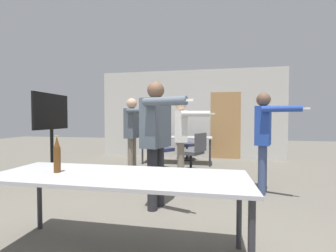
{
  "coord_description": "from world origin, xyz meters",
  "views": [
    {
      "loc": [
        0.6,
        -1.5,
        1.23
      ],
      "look_at": [
        -0.13,
        2.5,
        1.1
      ],
      "focal_mm": 24.0,
      "sensor_mm": 36.0,
      "label": 1
    }
  ],
  "objects_px": {
    "person_center_tall": "(157,132)",
    "tv_screen": "(52,129)",
    "person_left_plaid": "(181,132)",
    "person_near_casual": "(264,132)",
    "person_right_polo": "(133,128)",
    "office_chair_mid_tucked": "(159,151)",
    "beer_bottle": "(57,155)",
    "office_chair_far_left": "(185,146)",
    "office_chair_near_pushed": "(194,154)"
  },
  "relations": [
    {
      "from": "office_chair_near_pushed",
      "to": "office_chair_far_left",
      "type": "xyz_separation_m",
      "value": [
        -0.36,
        1.47,
        0.01
      ]
    },
    {
      "from": "person_near_casual",
      "to": "office_chair_mid_tucked",
      "type": "height_order",
      "value": "person_near_casual"
    },
    {
      "from": "person_left_plaid",
      "to": "person_center_tall",
      "type": "xyz_separation_m",
      "value": [
        -0.16,
        -1.45,
        0.09
      ]
    },
    {
      "from": "beer_bottle",
      "to": "office_chair_near_pushed",
      "type": "bearing_deg",
      "value": 72.97
    },
    {
      "from": "person_right_polo",
      "to": "beer_bottle",
      "type": "bearing_deg",
      "value": 9.79
    },
    {
      "from": "person_center_tall",
      "to": "person_right_polo",
      "type": "height_order",
      "value": "person_center_tall"
    },
    {
      "from": "tv_screen",
      "to": "office_chair_far_left",
      "type": "height_order",
      "value": "tv_screen"
    },
    {
      "from": "person_center_tall",
      "to": "office_chair_near_pushed",
      "type": "bearing_deg",
      "value": -171.54
    },
    {
      "from": "person_center_tall",
      "to": "office_chair_near_pushed",
      "type": "height_order",
      "value": "person_center_tall"
    },
    {
      "from": "tv_screen",
      "to": "office_chair_far_left",
      "type": "relative_size",
      "value": 1.87
    },
    {
      "from": "tv_screen",
      "to": "office_chair_near_pushed",
      "type": "xyz_separation_m",
      "value": [
        2.6,
        1.41,
        -0.62
      ]
    },
    {
      "from": "office_chair_near_pushed",
      "to": "office_chair_mid_tucked",
      "type": "distance_m",
      "value": 0.83
    },
    {
      "from": "person_right_polo",
      "to": "beer_bottle",
      "type": "height_order",
      "value": "person_right_polo"
    },
    {
      "from": "person_near_casual",
      "to": "office_chair_mid_tucked",
      "type": "xyz_separation_m",
      "value": [
        -2.06,
        1.31,
        -0.56
      ]
    },
    {
      "from": "person_right_polo",
      "to": "office_chair_far_left",
      "type": "xyz_separation_m",
      "value": [
        0.93,
        2.02,
        -0.6
      ]
    },
    {
      "from": "office_chair_far_left",
      "to": "office_chair_mid_tucked",
      "type": "bearing_deg",
      "value": -53.71
    },
    {
      "from": "person_left_plaid",
      "to": "person_center_tall",
      "type": "distance_m",
      "value": 1.46
    },
    {
      "from": "person_near_casual",
      "to": "person_left_plaid",
      "type": "bearing_deg",
      "value": -91.77
    },
    {
      "from": "person_right_polo",
      "to": "person_near_casual",
      "type": "bearing_deg",
      "value": 77.78
    },
    {
      "from": "office_chair_mid_tucked",
      "to": "tv_screen",
      "type": "bearing_deg",
      "value": -101.21
    },
    {
      "from": "beer_bottle",
      "to": "tv_screen",
      "type": "bearing_deg",
      "value": 128.79
    },
    {
      "from": "office_chair_mid_tucked",
      "to": "beer_bottle",
      "type": "relative_size",
      "value": 2.8
    },
    {
      "from": "tv_screen",
      "to": "person_right_polo",
      "type": "bearing_deg",
      "value": -56.58
    },
    {
      "from": "person_right_polo",
      "to": "office_chair_mid_tucked",
      "type": "bearing_deg",
      "value": 144.31
    },
    {
      "from": "person_right_polo",
      "to": "tv_screen",
      "type": "bearing_deg",
      "value": -52.08
    },
    {
      "from": "person_near_casual",
      "to": "person_right_polo",
      "type": "height_order",
      "value": "person_right_polo"
    },
    {
      "from": "person_right_polo",
      "to": "office_chair_mid_tucked",
      "type": "xyz_separation_m",
      "value": [
        0.46,
        0.55,
        -0.57
      ]
    },
    {
      "from": "person_left_plaid",
      "to": "office_chair_far_left",
      "type": "bearing_deg",
      "value": 175.22
    },
    {
      "from": "tv_screen",
      "to": "beer_bottle",
      "type": "height_order",
      "value": "tv_screen"
    },
    {
      "from": "office_chair_near_pushed",
      "to": "office_chair_far_left",
      "type": "height_order",
      "value": "office_chair_far_left"
    },
    {
      "from": "office_chair_near_pushed",
      "to": "office_chair_mid_tucked",
      "type": "height_order",
      "value": "office_chair_mid_tucked"
    },
    {
      "from": "person_center_tall",
      "to": "office_chair_far_left",
      "type": "distance_m",
      "value": 3.74
    },
    {
      "from": "person_right_polo",
      "to": "office_chair_near_pushed",
      "type": "distance_m",
      "value": 1.53
    },
    {
      "from": "tv_screen",
      "to": "person_center_tall",
      "type": "distance_m",
      "value": 2.38
    },
    {
      "from": "person_center_tall",
      "to": "office_chair_near_pushed",
      "type": "distance_m",
      "value": 2.33
    },
    {
      "from": "office_chair_far_left",
      "to": "person_center_tall",
      "type": "bearing_deg",
      "value": -36.05
    },
    {
      "from": "beer_bottle",
      "to": "office_chair_far_left",
      "type": "bearing_deg",
      "value": 82.14
    },
    {
      "from": "office_chair_far_left",
      "to": "person_near_casual",
      "type": "bearing_deg",
      "value": -6.21
    },
    {
      "from": "person_center_tall",
      "to": "tv_screen",
      "type": "bearing_deg",
      "value": -92.13
    },
    {
      "from": "person_near_casual",
      "to": "office_chair_mid_tucked",
      "type": "relative_size",
      "value": 1.74
    },
    {
      "from": "beer_bottle",
      "to": "person_right_polo",
      "type": "bearing_deg",
      "value": 95.29
    },
    {
      "from": "tv_screen",
      "to": "office_chair_near_pushed",
      "type": "bearing_deg",
      "value": -61.49
    },
    {
      "from": "tv_screen",
      "to": "person_left_plaid",
      "type": "height_order",
      "value": "tv_screen"
    },
    {
      "from": "person_left_plaid",
      "to": "person_right_polo",
      "type": "xyz_separation_m",
      "value": [
        -1.1,
        0.22,
        0.06
      ]
    },
    {
      "from": "person_near_casual",
      "to": "person_right_polo",
      "type": "bearing_deg",
      "value": -87.93
    },
    {
      "from": "office_chair_far_left",
      "to": "person_left_plaid",
      "type": "bearing_deg",
      "value": -31.78
    },
    {
      "from": "tv_screen",
      "to": "office_chair_mid_tucked",
      "type": "xyz_separation_m",
      "value": [
        1.77,
        1.41,
        -0.58
      ]
    },
    {
      "from": "person_near_casual",
      "to": "person_right_polo",
      "type": "relative_size",
      "value": 0.99
    },
    {
      "from": "office_chair_far_left",
      "to": "beer_bottle",
      "type": "bearing_deg",
      "value": -44.0
    },
    {
      "from": "person_left_plaid",
      "to": "person_near_casual",
      "type": "bearing_deg",
      "value": 60.3
    }
  ]
}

